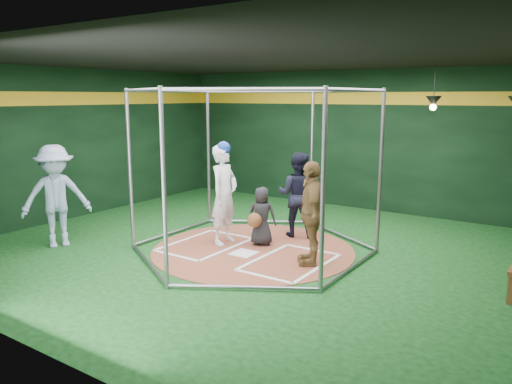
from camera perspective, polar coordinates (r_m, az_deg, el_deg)
The scene contains 12 objects.
room_shell at distance 9.10m, azimuth -0.32°, elevation 3.96°, with size 10.10×9.10×3.53m.
clay_disc at distance 9.47m, azimuth -0.34°, elevation -6.61°, with size 3.80×3.80×0.01m, color brown.
home_plate at distance 9.23m, azimuth -1.40°, elevation -7.00°, with size 0.43×0.43×0.01m, color white.
batter_box_left at distance 9.82m, azimuth -5.78°, elevation -5.95°, with size 1.17×1.77×0.01m.
batter_box_right at distance 8.78m, azimuth 3.90°, elevation -7.98°, with size 1.17×1.77×0.01m.
batting_cage at distance 9.13m, azimuth -0.35°, elevation 2.37°, with size 4.05×4.67×3.00m.
pendant_lamp_near at distance 11.43m, azimuth 19.61°, elevation 9.72°, with size 0.34×0.34×0.90m.
batter_figure at distance 9.67m, azimuth -3.66°, elevation -0.17°, with size 0.50×0.73×2.00m.
visitor_leopard at distance 8.52m, azimuth 6.31°, elevation -2.41°, with size 1.04×0.44×1.78m, color #A17C45.
catcher_figure at distance 9.61m, azimuth 0.58°, elevation -2.79°, with size 0.65×0.67×1.14m.
umpire at distance 10.22m, azimuth 4.77°, elevation -0.29°, with size 0.84×0.66×1.73m, color black.
bystander_blue at distance 10.22m, azimuth -21.89°, elevation -0.46°, with size 1.27×0.73×1.96m, color #8DA0BA.
Camera 1 is at (5.09, -7.45, 2.86)m, focal length 35.00 mm.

